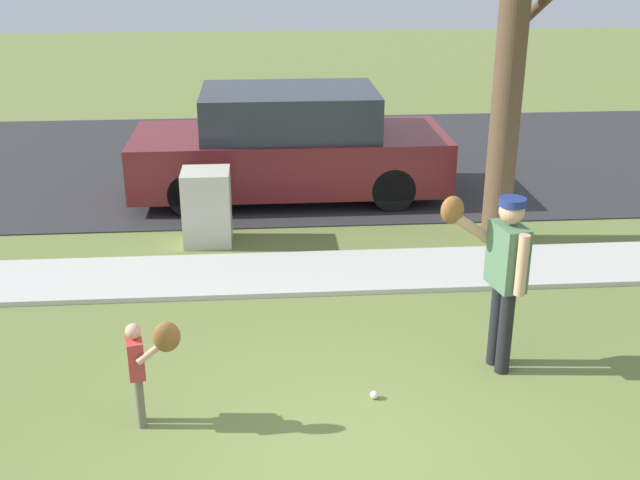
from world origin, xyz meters
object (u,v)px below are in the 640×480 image
at_px(baseball, 374,395).
at_px(street_tree_near, 512,41).
at_px(person_child, 146,357).
at_px(utility_cabinet, 207,207).
at_px(person_adult, 502,265).
at_px(parked_suv_maroon, 290,146).

relative_size(baseball, street_tree_near, 0.02).
distance_m(person_child, utility_cabinet, 4.12).
bearing_deg(utility_cabinet, person_child, -93.49).
distance_m(utility_cabinet, street_tree_near, 4.34).
height_order(baseball, utility_cabinet, utility_cabinet).
bearing_deg(person_child, person_adult, 1.06).
distance_m(person_adult, person_child, 3.20).
bearing_deg(utility_cabinet, person_adult, -50.07).
bearing_deg(street_tree_near, baseball, -120.40).
distance_m(person_adult, street_tree_near, 3.66).
xyz_separation_m(person_adult, person_child, (-3.10, -0.70, -0.41)).
bearing_deg(person_adult, person_child, 1.06).
bearing_deg(person_child, baseball, -4.22).
distance_m(baseball, utility_cabinet, 4.22).
bearing_deg(street_tree_near, person_adult, -106.47).
bearing_deg(utility_cabinet, street_tree_near, -3.30).
bearing_deg(person_child, utility_cabinet, 74.81).
height_order(person_adult, utility_cabinet, person_adult).
relative_size(person_adult, street_tree_near, 0.35).
height_order(person_child, parked_suv_maroon, parked_suv_maroon).
relative_size(street_tree_near, parked_suv_maroon, 1.04).
height_order(person_adult, parked_suv_maroon, person_adult).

